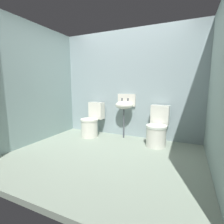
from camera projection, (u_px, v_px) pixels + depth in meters
The scene contains 7 objects.
ground_plane at pixel (105, 156), 2.90m from camera, with size 3.60×2.80×0.08m, color gray.
wall_back at pixel (129, 84), 3.83m from camera, with size 3.60×0.10×2.41m, color #8B9EA2.
wall_left at pixel (36, 84), 3.47m from camera, with size 0.10×2.60×2.41m, color #85A09D.
wall_right at pixel (223, 84), 2.12m from camera, with size 0.10×2.60×2.41m, color #8AA29C.
toilet_left at pixel (92, 122), 3.92m from camera, with size 0.43×0.62×0.78m.
toilet_right at pixel (157, 129), 3.31m from camera, with size 0.42×0.61×0.78m.
sink at pixel (124, 105), 3.72m from camera, with size 0.42×0.35×0.99m.
Camera 1 is at (1.24, -2.45, 1.18)m, focal length 26.72 mm.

